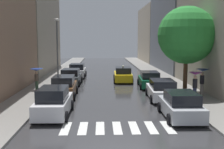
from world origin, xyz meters
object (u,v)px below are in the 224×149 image
parked_car_left_second (64,87)px  taxi_midroad (123,75)px  parked_car_left_fourth (77,71)px  pedestrian_far_side (202,76)px  parked_car_right_nearest (181,106)px  parked_car_right_third (149,80)px  street_tree_right (187,35)px  parked_car_left_third (71,77)px  pedestrian_near_tree (195,80)px  parked_car_right_second (162,90)px  pedestrian_by_kerb (36,74)px  lamp_post_left (57,45)px  parked_car_left_nearest (54,103)px

parked_car_left_second → taxi_midroad: size_ratio=1.02×
parked_car_left_fourth → taxi_midroad: taxi_midroad is taller
pedestrian_far_side → parked_car_left_fourth: bearing=154.4°
parked_car_right_nearest → parked_car_right_third: 10.96m
parked_car_left_second → parked_car_right_nearest: bearing=-131.2°
street_tree_right → parked_car_left_third: bearing=151.4°
parked_car_left_fourth → pedestrian_near_tree: pedestrian_near_tree is taller
parked_car_left_third → parked_car_left_fourth: size_ratio=0.98×
taxi_midroad → pedestrian_near_tree: (4.72, -9.96, 0.82)m
taxi_midroad → pedestrian_near_tree: size_ratio=2.22×
parked_car_right_third → pedestrian_far_side: 5.81m
parked_car_right_second → taxi_midroad: taxi_midroad is taller
parked_car_right_third → pedestrian_by_kerb: 10.72m
parked_car_left_second → parked_car_left_fourth: bearing=-1.1°
parked_car_left_second → pedestrian_far_side: 11.37m
pedestrian_far_side → street_tree_right: (-1.17, 0.81, 3.32)m
pedestrian_near_tree → pedestrian_far_side: (1.18, 1.74, 0.08)m
parked_car_left_fourth → pedestrian_by_kerb: pedestrian_by_kerb is taller
pedestrian_far_side → lamp_post_left: (-13.01, 7.92, 2.36)m
parked_car_left_fourth → parked_car_right_third: (7.70, -7.72, -0.06)m
parked_car_left_nearest → taxi_midroad: 14.88m
parked_car_left_second → parked_car_right_third: (7.74, 4.42, -0.07)m
taxi_midroad → lamp_post_left: 7.83m
parked_car_right_third → pedestrian_near_tree: pedestrian_near_tree is taller
taxi_midroad → pedestrian_far_side: 10.16m
pedestrian_by_kerb → parked_car_left_fourth: bearing=4.3°
parked_car_left_fourth → street_tree_right: (10.13, -11.38, 4.21)m
lamp_post_left → parked_car_left_third: bearing=-44.0°
parked_car_right_third → pedestrian_far_side: size_ratio=2.18×
parked_car_left_second → pedestrian_near_tree: 10.34m
pedestrian_by_kerb → lamp_post_left: size_ratio=0.28×
parked_car_right_nearest → parked_car_left_third: bearing=32.5°
parked_car_right_nearest → street_tree_right: bearing=-17.3°
taxi_midroad → lamp_post_left: bearing=94.1°
taxi_midroad → parked_car_left_second: bearing=148.1°
parked_car_left_second → lamp_post_left: (-1.68, 7.88, 3.23)m
parked_car_right_second → lamp_post_left: 13.53m
parked_car_left_third → taxi_midroad: taxi_midroad is taller
parked_car_right_third → lamp_post_left: bearing=72.5°
pedestrian_by_kerb → parked_car_left_third: bearing=-15.4°
parked_car_left_third → lamp_post_left: (-1.56, 1.51, 3.26)m
pedestrian_near_tree → lamp_post_left: (-11.84, 9.66, 2.44)m
parked_car_right_second → pedestrian_near_tree: bearing=-100.4°
parked_car_right_nearest → pedestrian_near_tree: size_ratio=2.12×
parked_car_left_nearest → pedestrian_far_side: (11.20, 5.69, 0.85)m
pedestrian_by_kerb → parked_car_right_nearest: bearing=-110.2°
parked_car_left_fourth → parked_car_right_second: bearing=-149.7°
parked_car_left_second → parked_car_left_third: 6.37m
taxi_midroad → parked_car_right_second: bearing=-164.4°
pedestrian_by_kerb → pedestrian_far_side: bearing=-80.0°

